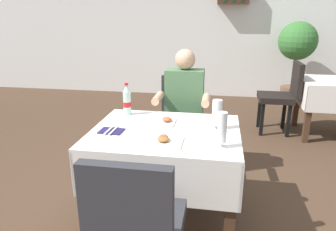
% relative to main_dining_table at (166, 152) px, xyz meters
% --- Properties ---
extents(ground_plane, '(11.00, 11.00, 0.00)m').
position_rel_main_dining_table_xyz_m(ground_plane, '(-0.00, 0.05, -0.58)').
color(ground_plane, '#473323').
extents(back_wall, '(11.00, 0.12, 3.18)m').
position_rel_main_dining_table_xyz_m(back_wall, '(-0.00, 4.13, 1.01)').
color(back_wall, white).
rests_on(back_wall, ground).
extents(main_dining_table, '(1.08, 0.89, 0.75)m').
position_rel_main_dining_table_xyz_m(main_dining_table, '(0.00, 0.00, 0.00)').
color(main_dining_table, white).
rests_on(main_dining_table, ground).
extents(chair_far_diner_seat, '(0.44, 0.50, 0.97)m').
position_rel_main_dining_table_xyz_m(chair_far_diner_seat, '(0.00, 0.83, -0.02)').
color(chair_far_diner_seat, '#2D2D33').
rests_on(chair_far_diner_seat, ground).
extents(chair_near_camera_side, '(0.44, 0.50, 0.97)m').
position_rel_main_dining_table_xyz_m(chair_near_camera_side, '(-0.00, -0.83, -0.02)').
color(chair_near_camera_side, '#2D2D33').
rests_on(chair_near_camera_side, ground).
extents(seated_diner_far, '(0.50, 0.46, 1.26)m').
position_rel_main_dining_table_xyz_m(seated_diner_far, '(0.05, 0.73, 0.13)').
color(seated_diner_far, '#282D42').
rests_on(seated_diner_far, ground).
extents(plate_near_camera, '(0.24, 0.24, 0.05)m').
position_rel_main_dining_table_xyz_m(plate_near_camera, '(0.03, -0.23, 0.19)').
color(plate_near_camera, white).
rests_on(plate_near_camera, main_dining_table).
extents(plate_far_diner, '(0.23, 0.23, 0.05)m').
position_rel_main_dining_table_xyz_m(plate_far_diner, '(-0.06, 0.16, 0.19)').
color(plate_far_diner, white).
rests_on(plate_far_diner, main_dining_table).
extents(beer_glass_left, '(0.07, 0.07, 0.23)m').
position_rel_main_dining_table_xyz_m(beer_glass_left, '(0.40, -0.25, 0.29)').
color(beer_glass_left, white).
rests_on(beer_glass_left, main_dining_table).
extents(beer_glass_middle, '(0.07, 0.07, 0.22)m').
position_rel_main_dining_table_xyz_m(beer_glass_middle, '(0.36, 0.09, 0.29)').
color(beer_glass_middle, white).
rests_on(beer_glass_middle, main_dining_table).
extents(cola_bottle_primary, '(0.07, 0.07, 0.27)m').
position_rel_main_dining_table_xyz_m(cola_bottle_primary, '(-0.38, 0.32, 0.29)').
color(cola_bottle_primary, silver).
rests_on(cola_bottle_primary, main_dining_table).
extents(napkin_cutlery_set, '(0.18, 0.19, 0.01)m').
position_rel_main_dining_table_xyz_m(napkin_cutlery_set, '(-0.38, -0.09, 0.18)').
color(napkin_cutlery_set, '#231E4C').
rests_on(napkin_cutlery_set, main_dining_table).
extents(background_chair_left, '(0.50, 0.44, 0.97)m').
position_rel_main_dining_table_xyz_m(background_chair_left, '(1.22, 2.15, -0.02)').
color(background_chair_left, black).
rests_on(background_chair_left, ground).
extents(potted_plant_corner, '(0.64, 0.64, 1.46)m').
position_rel_main_dining_table_xyz_m(potted_plant_corner, '(1.65, 3.58, 0.40)').
color(potted_plant_corner, brown).
rests_on(potted_plant_corner, ground).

